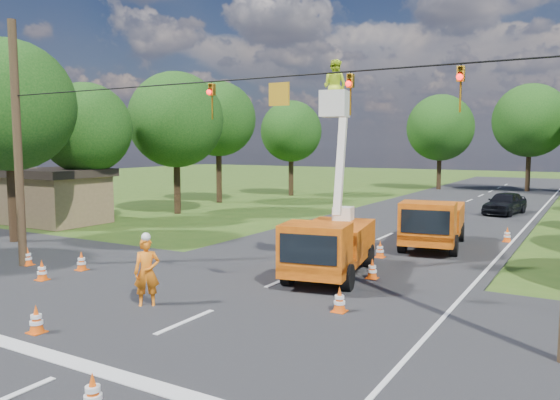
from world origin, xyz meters
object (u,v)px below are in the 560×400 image
Objects in this scene: traffic_cone_6 at (28,257)px; tree_left_f at (291,131)px; bucket_truck at (330,230)px; traffic_cone_0 at (36,320)px; pole_left at (18,146)px; ground_worker at (147,272)px; tree_far_b at (530,121)px; tree_left_c at (86,129)px; distant_car at (505,203)px; traffic_cone_4 at (42,270)px; traffic_cone_3 at (380,249)px; traffic_cone_7 at (507,235)px; tree_left_d at (176,120)px; traffic_cone_5 at (81,261)px; tree_left_b at (8,106)px; traffic_cone_1 at (93,393)px; traffic_cone_8 at (339,300)px; shed at (56,195)px; tree_left_e at (218,119)px; traffic_cone_2 at (372,269)px; second_truck at (433,222)px; tree_far_a at (440,128)px.

tree_left_f is (-5.39, 29.88, 5.33)m from traffic_cone_6.
tree_left_f is at bearing 111.02° from bucket_truck.
bucket_truck is 9.58m from traffic_cone_0.
bucket_truck is 0.82× the size of pole_left.
ground_worker is 3.16m from traffic_cone_0.
tree_far_b reaches higher than traffic_cone_6.
distant_car is at bearing 38.97° from tree_left_c.
traffic_cone_3 is at bearing 47.49° from traffic_cone_4.
traffic_cone_6 and traffic_cone_7 have the same top height.
distant_car is 0.43× the size of tree_far_b.
tree_left_d is at bearing 110.59° from traffic_cone_6.
traffic_cone_3 is 18.71m from tree_left_c.
distant_car is 22.07m from tree_left_d.
tree_left_f is (-7.79, 29.40, 5.33)m from traffic_cone_5.
tree_left_f reaches higher than ground_worker.
pole_left is at bearing -30.96° from tree_left_b.
traffic_cone_0 is at bearing 155.02° from traffic_cone_1.
traffic_cone_8 is 0.08× the size of tree_left_f.
shed is at bearing -179.49° from traffic_cone_3.
tree_left_e reaches higher than traffic_cone_5.
tree_left_c is at bearing -94.63° from tree_left_f.
pole_left is at bearing -166.39° from traffic_cone_5.
tree_left_b is (-7.54, 4.05, 5.95)m from traffic_cone_4.
tree_left_c reaches higher than ground_worker.
distant_car reaches higher than traffic_cone_1.
traffic_cone_5 is (-9.49, -4.12, 0.00)m from traffic_cone_2.
tree_left_f is (-17.53, 18.61, 4.54)m from second_truck.
traffic_cone_4 is at bearing -156.78° from bucket_truck.
bucket_truck reaches higher than traffic_cone_6.
second_truck is at bearing 42.85° from traffic_cone_6.
traffic_cone_4 is at bearing -169.54° from traffic_cone_8.
tree_far_b is at bearing 88.56° from traffic_cone_1.
traffic_cone_6 is (-2.45, 1.17, 0.00)m from traffic_cone_4.
tree_left_f reaches higher than traffic_cone_8.
traffic_cone_5 is 42.84m from tree_far_a.
traffic_cone_5 is (-8.09, -3.76, -1.26)m from bucket_truck.
tree_left_d is (-5.59, 14.88, 5.77)m from traffic_cone_6.
bucket_truck is 11.38m from traffic_cone_6.
distant_car is at bearing 28.97° from tree_left_d.
tree_far_b is at bearing 74.48° from pole_left.
traffic_cone_5 is at bearing -178.91° from traffic_cone_8.
traffic_cone_1 is at bearing -82.27° from tree_far_a.
traffic_cone_2 is 3.59m from traffic_cone_3.
traffic_cone_1 is at bearing -30.42° from traffic_cone_6.
traffic_cone_2 is 0.09× the size of tree_left_c.
ground_worker is 2.76× the size of traffic_cone_0.
tree_left_d reaches higher than tree_left_f.
tree_far_a is at bearing 71.31° from tree_left_c.
ground_worker reaches higher than traffic_cone_7.
traffic_cone_3 is at bearing 0.51° from shed.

